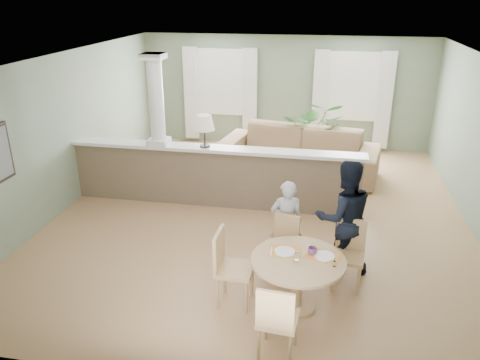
% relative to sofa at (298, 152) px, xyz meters
% --- Properties ---
extents(ground, '(8.00, 8.00, 0.00)m').
position_rel_sofa_xyz_m(ground, '(-0.49, -2.06, -0.48)').
color(ground, tan).
rests_on(ground, ground).
extents(room_shell, '(7.02, 8.02, 2.71)m').
position_rel_sofa_xyz_m(room_shell, '(-0.52, -1.44, 1.33)').
color(room_shell, gray).
rests_on(room_shell, ground).
extents(pony_wall, '(5.32, 0.38, 2.70)m').
position_rel_sofa_xyz_m(pony_wall, '(-1.48, -1.86, 0.23)').
color(pony_wall, brown).
rests_on(pony_wall, ground).
extents(sofa, '(3.47, 1.85, 0.96)m').
position_rel_sofa_xyz_m(sofa, '(0.00, 0.00, 0.00)').
color(sofa, '#8F6E4E').
rests_on(sofa, ground).
extents(houseplant, '(1.38, 1.21, 1.49)m').
position_rel_sofa_xyz_m(houseplant, '(0.29, 0.68, 0.26)').
color(houseplant, '#376F2C').
rests_on(houseplant, ground).
extents(dining_table, '(1.14, 1.14, 0.79)m').
position_rel_sofa_xyz_m(dining_table, '(0.31, -4.61, 0.07)').
color(dining_table, tan).
rests_on(dining_table, ground).
extents(chair_far_boy, '(0.47, 0.47, 0.85)m').
position_rel_sofa_xyz_m(chair_far_boy, '(0.06, -3.85, -0.01)').
color(chair_far_boy, tan).
rests_on(chair_far_boy, ground).
extents(chair_far_man, '(0.46, 0.46, 0.91)m').
position_rel_sofa_xyz_m(chair_far_man, '(0.94, -3.96, 0.02)').
color(chair_far_man, tan).
rests_on(chair_far_man, ground).
extents(chair_near, '(0.45, 0.45, 0.92)m').
position_rel_sofa_xyz_m(chair_near, '(0.15, -5.52, 0.03)').
color(chair_near, tan).
rests_on(chair_near, ground).
extents(chair_side, '(0.46, 0.46, 0.98)m').
position_rel_sofa_xyz_m(chair_side, '(-0.54, -4.65, 0.06)').
color(chair_side, tan).
rests_on(chair_side, ground).
extents(child_person, '(0.51, 0.39, 1.26)m').
position_rel_sofa_xyz_m(child_person, '(0.07, -3.57, 0.15)').
color(child_person, '#A1A2A6').
rests_on(child_person, ground).
extents(man_person, '(0.95, 0.83, 1.64)m').
position_rel_sofa_xyz_m(man_person, '(0.85, -3.66, 0.34)').
color(man_person, black).
rests_on(man_person, ground).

